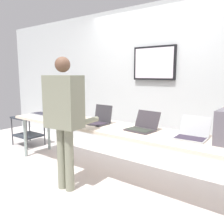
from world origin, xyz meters
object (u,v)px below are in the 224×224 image
object	(u,v)px
laptop_station_3	(143,126)
coffee_mug	(50,117)
workbench	(110,129)
person	(65,112)
storage_cart	(28,126)
laptop_station_4	(192,134)
laptop_station_1	(69,115)
laptop_station_2	(99,120)
laptop_station_0	(44,111)

from	to	relation	value
laptop_station_3	coffee_mug	xyz separation A→B (m)	(-1.45, -0.31, -0.01)
laptop_station_3	coffee_mug	world-z (taller)	laptop_station_3
workbench	person	distance (m)	0.72
person	storage_cart	size ratio (longest dim) A/B	2.79
person	coffee_mug	distance (m)	0.88
laptop_station_3	laptop_station_4	bearing A→B (deg)	0.19
laptop_station_1	person	world-z (taller)	person
storage_cart	laptop_station_1	bearing A→B (deg)	-5.78
laptop_station_2	workbench	bearing A→B (deg)	-7.36
laptop_station_0	laptop_station_1	world-z (taller)	laptop_station_0
laptop_station_1	laptop_station_2	world-z (taller)	laptop_station_2
laptop_station_3	laptop_station_0	bearing A→B (deg)	-179.99
laptop_station_4	coffee_mug	world-z (taller)	laptop_station_4
person	workbench	bearing A→B (deg)	70.96
laptop_station_4	person	world-z (taller)	person
laptop_station_1	laptop_station_3	size ratio (longest dim) A/B	1.02
storage_cart	workbench	bearing A→B (deg)	-4.40
laptop_station_4	storage_cart	size ratio (longest dim) A/B	0.61
laptop_station_2	laptop_station_4	xyz separation A→B (m)	(1.33, 0.04, -0.01)
workbench	person	xyz separation A→B (m)	(-0.21, -0.62, 0.30)
laptop_station_3	storage_cart	world-z (taller)	laptop_station_3
laptop_station_1	laptop_station_0	bearing A→B (deg)	177.33
workbench	laptop_station_3	distance (m)	0.48
coffee_mug	laptop_station_0	bearing A→B (deg)	150.67
laptop_station_4	laptop_station_2	bearing A→B (deg)	-178.42
laptop_station_1	laptop_station_4	world-z (taller)	laptop_station_4
laptop_station_0	laptop_station_3	world-z (taller)	laptop_station_0
person	laptop_station_4	bearing A→B (deg)	27.60
workbench	laptop_station_2	xyz separation A→B (m)	(-0.23, 0.03, 0.10)
laptop_station_3	laptop_station_2	bearing A→B (deg)	-177.16
coffee_mug	storage_cart	world-z (taller)	coffee_mug
workbench	laptop_station_0	world-z (taller)	laptop_station_0
laptop_station_2	laptop_station_3	distance (m)	0.70
laptop_station_4	coffee_mug	xyz separation A→B (m)	(-2.08, -0.32, -0.01)
coffee_mug	storage_cart	xyz separation A→B (m)	(-1.27, 0.42, -0.39)
laptop_station_3	coffee_mug	size ratio (longest dim) A/B	3.76
laptop_station_1	storage_cart	xyz separation A→B (m)	(-1.40, 0.14, -0.39)
workbench	coffee_mug	size ratio (longest dim) A/B	36.20
laptop_station_1	laptop_station_4	xyz separation A→B (m)	(1.96, 0.03, 0.00)
coffee_mug	storage_cart	bearing A→B (deg)	161.58
laptop_station_0	laptop_station_4	xyz separation A→B (m)	(2.64, 0.00, -0.00)
laptop_station_3	person	size ratio (longest dim) A/B	0.23
laptop_station_2	storage_cart	world-z (taller)	laptop_station_2
workbench	laptop_station_4	distance (m)	1.11
coffee_mug	storage_cart	size ratio (longest dim) A/B	0.17
laptop_station_4	person	xyz separation A→B (m)	(-1.31, -0.69, 0.21)
person	coffee_mug	world-z (taller)	person
laptop_station_4	storage_cart	xyz separation A→B (m)	(-3.35, 0.11, -0.39)
person	laptop_station_1	bearing A→B (deg)	134.53
laptop_station_3	coffee_mug	bearing A→B (deg)	-167.79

